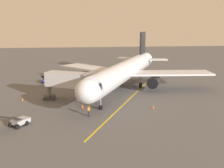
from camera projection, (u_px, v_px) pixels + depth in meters
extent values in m
plane|color=#565659|center=(131.00, 89.00, 55.33)|extent=(220.00, 220.00, 0.00)
cube|color=yellow|center=(130.00, 98.00, 48.71)|extent=(18.18, 35.85, 0.01)
cylinder|color=silver|center=(125.00, 71.00, 53.63)|extent=(18.66, 32.09, 3.80)
ellipsoid|color=silver|center=(88.00, 91.00, 36.87)|extent=(5.02, 5.20, 3.61)
cone|color=silver|center=(145.00, 60.00, 70.67)|extent=(4.40, 4.22, 3.42)
cube|color=black|center=(92.00, 85.00, 38.04)|extent=(3.60, 2.88, 0.90)
cube|color=silver|center=(170.00, 73.00, 54.43)|extent=(17.42, 6.58, 0.36)
cylinder|color=black|center=(154.00, 82.00, 53.13)|extent=(3.58, 4.07, 2.30)
cylinder|color=black|center=(152.00, 84.00, 51.52)|extent=(1.97, 1.12, 2.10)
cube|color=silver|center=(94.00, 69.00, 59.94)|extent=(15.16, 16.24, 0.36)
cylinder|color=black|center=(100.00, 78.00, 56.88)|extent=(3.58, 4.07, 2.30)
cylinder|color=black|center=(97.00, 80.00, 55.27)|extent=(1.97, 1.12, 2.10)
cube|color=black|center=(143.00, 46.00, 67.07)|extent=(2.48, 4.45, 7.20)
cube|color=silver|center=(154.00, 59.00, 66.46)|extent=(6.69, 3.34, 0.24)
cube|color=silver|center=(130.00, 58.00, 68.53)|extent=(6.24, 6.21, 0.24)
cylinder|color=slate|center=(101.00, 99.00, 41.71)|extent=(0.24, 0.24, 2.77)
cylinder|color=black|center=(101.00, 107.00, 42.01)|extent=(0.72, 0.83, 0.70)
cylinder|color=slate|center=(141.00, 79.00, 56.02)|extent=(0.24, 0.24, 2.77)
cylinder|color=black|center=(140.00, 85.00, 56.32)|extent=(0.90, 1.18, 1.10)
cylinder|color=slate|center=(117.00, 78.00, 57.70)|extent=(0.24, 0.24, 2.77)
cylinder|color=black|center=(117.00, 84.00, 58.00)|extent=(0.90, 1.18, 1.10)
cube|color=#B7B7BC|center=(71.00, 80.00, 45.64)|extent=(9.21, 6.36, 2.50)
cube|color=gray|center=(95.00, 82.00, 44.19)|extent=(3.94, 4.12, 3.00)
cylinder|color=slate|center=(49.00, 89.00, 47.52)|extent=(0.70, 0.70, 3.90)
cube|color=#333338|center=(49.00, 98.00, 47.88)|extent=(2.00, 2.00, 0.60)
cylinder|color=#23232D|center=(89.00, 114.00, 38.77)|extent=(0.26, 0.26, 0.88)
cube|color=orange|center=(89.00, 109.00, 38.60)|extent=(0.35, 0.44, 0.60)
cube|color=silver|center=(89.00, 109.00, 38.60)|extent=(0.36, 0.46, 0.10)
sphere|color=brown|center=(89.00, 106.00, 38.51)|extent=(0.22, 0.22, 0.22)
cube|color=#2D3899|center=(46.00, 80.00, 61.63)|extent=(1.70, 2.33, 0.60)
cube|color=black|center=(44.00, 78.00, 59.88)|extent=(1.24, 3.82, 1.61)
cylinder|color=black|center=(48.00, 82.00, 60.60)|extent=(0.31, 0.66, 0.64)
cylinder|color=black|center=(42.00, 82.00, 60.55)|extent=(0.31, 0.66, 0.64)
cylinder|color=black|center=(49.00, 81.00, 62.06)|extent=(0.31, 0.66, 0.64)
cylinder|color=black|center=(44.00, 81.00, 62.02)|extent=(0.31, 0.66, 0.64)
cube|color=#9E9EA3|center=(21.00, 121.00, 35.30)|extent=(2.53, 2.66, 0.60)
cube|color=black|center=(10.00, 118.00, 33.75)|extent=(3.01, 3.52, 1.61)
cylinder|color=black|center=(17.00, 127.00, 34.07)|extent=(0.59, 0.66, 0.64)
cylinder|color=black|center=(10.00, 125.00, 34.71)|extent=(0.59, 0.66, 0.64)
cylinder|color=black|center=(26.00, 123.00, 35.34)|extent=(0.59, 0.66, 0.64)
cylinder|color=black|center=(20.00, 121.00, 35.98)|extent=(0.59, 0.66, 0.64)
cube|color=black|center=(76.00, 80.00, 61.88)|extent=(2.60, 2.74, 0.70)
cube|color=black|center=(76.00, 77.00, 62.00)|extent=(1.42, 1.39, 0.50)
cylinder|color=black|center=(76.00, 82.00, 60.96)|extent=(0.57, 0.63, 0.60)
cylinder|color=black|center=(71.00, 81.00, 61.61)|extent=(0.57, 0.63, 0.60)
cylinder|color=black|center=(80.00, 81.00, 62.31)|extent=(0.57, 0.63, 0.60)
cylinder|color=black|center=(76.00, 80.00, 62.96)|extent=(0.57, 0.63, 0.60)
cone|color=#F2590F|center=(82.00, 106.00, 42.81)|extent=(0.32, 0.32, 0.55)
cone|color=#F2590F|center=(22.00, 99.00, 46.92)|extent=(0.32, 0.32, 0.55)
cone|color=#F2590F|center=(153.00, 107.00, 42.42)|extent=(0.32, 0.32, 0.55)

